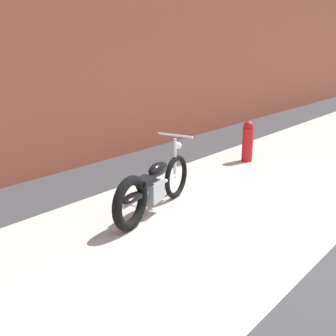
% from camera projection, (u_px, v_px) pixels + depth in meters
% --- Properties ---
extents(ground_plane, '(80.00, 80.00, 0.00)m').
position_uv_depth(ground_plane, '(319.00, 262.00, 4.51)').
color(ground_plane, '#38383A').
extents(sidewalk_slab, '(36.00, 3.50, 0.01)m').
position_uv_depth(sidewalk_slab, '(194.00, 219.00, 5.60)').
color(sidewalk_slab, '#B2ADA3').
rests_on(sidewalk_slab, ground).
extents(brick_building_wall, '(36.00, 0.50, 5.49)m').
position_uv_depth(brick_building_wall, '(37.00, 18.00, 6.94)').
color(brick_building_wall, brown).
rests_on(brick_building_wall, ground).
extents(motorcycle_black, '(1.98, 0.71, 1.03)m').
position_uv_depth(motorcycle_black, '(150.00, 189.00, 5.60)').
color(motorcycle_black, black).
rests_on(motorcycle_black, ground).
extents(fire_hydrant, '(0.22, 0.22, 0.84)m').
position_uv_depth(fire_hydrant, '(248.00, 141.00, 8.22)').
color(fire_hydrant, red).
rests_on(fire_hydrant, ground).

